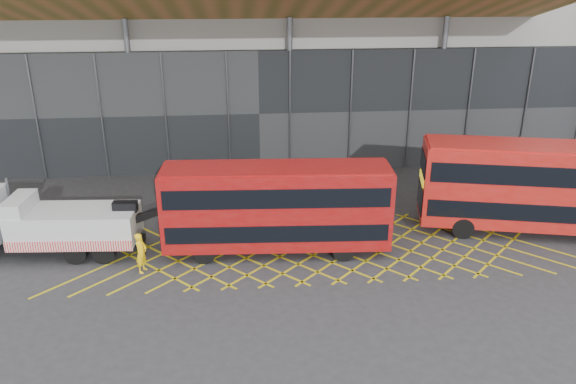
{
  "coord_description": "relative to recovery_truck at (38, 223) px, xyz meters",
  "views": [
    {
      "loc": [
        0.67,
        -24.45,
        12.86
      ],
      "look_at": [
        3.0,
        1.5,
        2.4
      ],
      "focal_mm": 35.0,
      "sensor_mm": 36.0,
      "label": 1
    }
  ],
  "objects": [
    {
      "name": "bus_second",
      "position": [
        24.63,
        0.2,
        0.99
      ],
      "size": [
        11.95,
        5.25,
        4.75
      ],
      "rotation": [
        0.0,
        0.0,
        -0.23
      ],
      "color": "#AD140F",
      "rests_on": "ground_plane"
    },
    {
      "name": "recovery_truck",
      "position": [
        0.0,
        0.0,
        0.0
      ],
      "size": [
        10.26,
        2.99,
        3.57
      ],
      "rotation": [
        0.0,
        0.0,
        -0.06
      ],
      "color": "black",
      "rests_on": "ground_plane"
    },
    {
      "name": "ground_plane",
      "position": [
        8.93,
        -0.53,
        -1.65
      ],
      "size": [
        120.0,
        120.0,
        0.0
      ],
      "primitive_type": "plane",
      "color": "#2D2C2F"
    },
    {
      "name": "worker",
      "position": [
        5.03,
        -2.13,
        -0.7
      ],
      "size": [
        0.64,
        0.8,
        1.89
      ],
      "primitive_type": "imported",
      "rotation": [
        0.0,
        0.0,
        1.26
      ],
      "color": "yellow",
      "rests_on": "ground_plane"
    },
    {
      "name": "construction_building",
      "position": [
        10.85,
        17.87,
        7.33
      ],
      "size": [
        55.0,
        23.97,
        18.0
      ],
      "color": "gray",
      "rests_on": "ground_plane"
    },
    {
      "name": "bus_towed",
      "position": [
        11.23,
        -0.71,
        0.77
      ],
      "size": [
        10.82,
        3.05,
        4.35
      ],
      "rotation": [
        0.0,
        0.0,
        -0.05
      ],
      "color": "maroon",
      "rests_on": "ground_plane"
    },
    {
      "name": "road_markings",
      "position": [
        13.73,
        -0.53,
        -1.64
      ],
      "size": [
        26.36,
        7.16,
        0.01
      ],
      "color": "gold",
      "rests_on": "ground_plane"
    }
  ]
}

